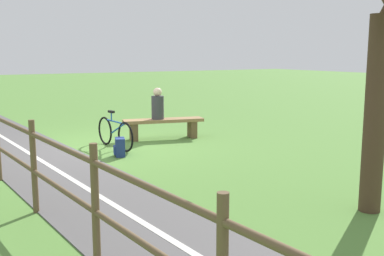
% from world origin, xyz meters
% --- Properties ---
extents(ground_plane, '(80.00, 80.00, 0.00)m').
position_xyz_m(ground_plane, '(0.00, 0.00, 0.00)').
color(ground_plane, '#548438').
extents(paved_path, '(4.82, 36.04, 0.02)m').
position_xyz_m(paved_path, '(1.33, 4.00, 0.01)').
color(paved_path, '#565454').
rests_on(paved_path, ground_plane).
extents(path_centre_line, '(2.67, 31.90, 0.00)m').
position_xyz_m(path_centre_line, '(1.33, 4.00, 0.02)').
color(path_centre_line, silver).
rests_on(path_centre_line, paved_path).
extents(bench, '(2.06, 0.92, 0.51)m').
position_xyz_m(bench, '(-1.63, -0.24, 0.36)').
color(bench, '#937047').
rests_on(bench, ground_plane).
extents(person_seated, '(0.37, 0.37, 0.79)m').
position_xyz_m(person_seated, '(-1.49, -0.28, 0.86)').
color(person_seated, '#38383D').
rests_on(person_seated, bench).
extents(bicycle, '(0.22, 1.67, 0.85)m').
position_xyz_m(bicycle, '(-0.16, 0.21, 0.35)').
color(bicycle, black).
rests_on(bicycle, ground_plane).
extents(backpack, '(0.30, 0.36, 0.39)m').
position_xyz_m(backpack, '(0.06, 1.05, 0.19)').
color(backpack, navy).
rests_on(backpack, ground_plane).
extents(fence_roadside, '(1.38, 13.72, 1.27)m').
position_xyz_m(fence_roadside, '(2.23, 4.66, 0.75)').
color(fence_roadside, brown).
rests_on(fence_roadside, ground_plane).
extents(tree_far_right, '(1.08, 1.22, 3.75)m').
position_xyz_m(tree_far_right, '(-1.55, 6.00, 1.72)').
color(tree_far_right, '#473323').
rests_on(tree_far_right, ground_plane).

